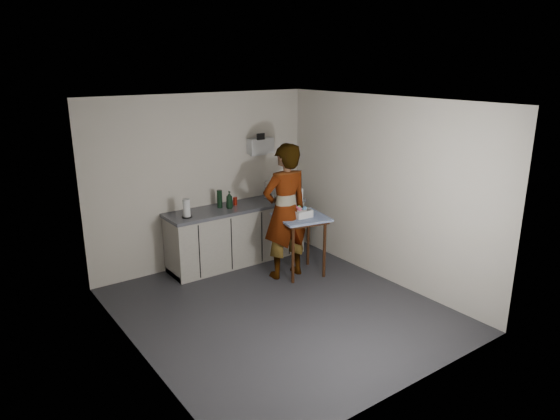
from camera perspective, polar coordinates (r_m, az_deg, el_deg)
ground at (r=6.47m, az=-0.01°, el=-11.31°), size 4.00×4.00×0.00m
wall_back at (r=7.62m, az=-8.79°, el=3.30°), size 3.60×0.02×2.60m
wall_right at (r=7.13m, az=11.76°, el=2.22°), size 0.02×4.00×2.60m
wall_left at (r=5.19m, az=-16.31°, el=-3.53°), size 0.02×4.00×2.60m
ceiling at (r=5.74m, az=-0.01°, el=12.27°), size 3.60×4.00×0.01m
kitchen_counter at (r=7.81m, az=-4.92°, el=-2.93°), size 2.24×0.62×0.91m
wall_shelf at (r=7.97m, az=-2.25°, el=7.33°), size 0.42×0.18×0.37m
side_table at (r=7.23m, az=2.44°, el=-1.58°), size 0.81×0.81×0.89m
standing_man at (r=7.09m, az=0.60°, el=-0.18°), size 0.74×0.51×1.96m
soap_bottle at (r=7.50m, az=-5.81°, el=1.17°), size 0.10×0.10×0.27m
soda_can at (r=7.70m, az=-5.15°, el=1.02°), size 0.06×0.06×0.12m
dark_bottle at (r=7.56m, az=-6.92°, el=1.27°), size 0.08×0.08×0.27m
paper_towel at (r=7.16m, az=-10.63°, el=0.14°), size 0.15×0.15×0.27m
dish_rack at (r=8.02m, az=-0.09°, el=1.78°), size 0.42×0.32×0.30m
bakery_box at (r=7.17m, az=2.29°, el=-0.08°), size 0.27×0.28×0.37m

